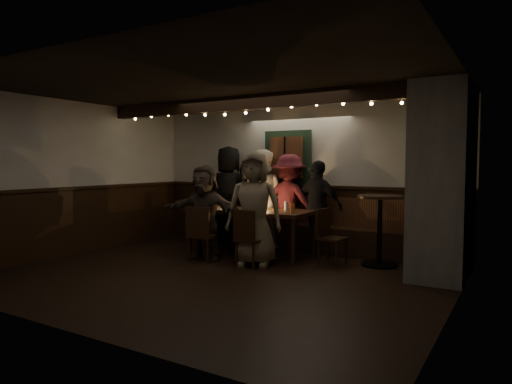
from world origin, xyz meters
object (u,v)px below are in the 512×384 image
Objects in this scene: chair_near_left at (200,231)px; person_f at (204,212)px; dining_table at (250,213)px; person_b at (248,204)px; chair_near_right at (248,235)px; person_c at (261,199)px; person_a at (229,195)px; high_top at (380,221)px; chair_end at (328,233)px; person_e at (318,207)px; person_d at (289,202)px; person_g at (254,209)px.

chair_near_left is 0.34m from person_f.
dining_table is 0.82m from person_b.
chair_near_left is at bearing -175.72° from chair_near_right.
chair_near_left is 0.48× the size of person_c.
dining_table is 1.15× the size of person_a.
high_top reaches higher than dining_table.
chair_end is 0.53× the size of person_e.
high_top is at bearing 25.19° from chair_near_left.
person_e is at bearing -171.83° from person_b.
high_top is 1.84m from person_d.
person_c is 1.40m from person_f.
chair_end is at bearing 1.56° from dining_table.
person_b is at bearing 122.04° from chair_near_right.
person_e is at bearing 159.60° from person_a.
person_c is at bearing 76.60° from person_f.
person_a is (-1.39, 1.55, 0.45)m from chair_near_right.
person_e reaches higher than chair_near_right.
chair_near_left is at bearing -151.85° from chair_end.
person_f is (-0.91, 0.14, 0.28)m from chair_near_right.
chair_end is 0.49× the size of person_d.
person_e reaches higher than dining_table.
dining_table is 2.57× the size of chair_end.
person_e is at bearing 51.12° from chair_near_left.
chair_near_left is at bearing 70.38° from person_c.
person_f is (-0.07, 0.20, 0.27)m from chair_near_left.
person_g is at bearing 82.56° from chair_near_right.
person_c is (0.29, -0.00, 0.12)m from person_b.
person_d reaches higher than chair_end.
person_c is (-1.56, 0.63, 0.42)m from chair_end.
person_e reaches higher than chair_near_left.
chair_near_left reaches higher than chair_near_right.
person_a is at bearing 163.76° from chair_end.
chair_near_left is at bearing 88.14° from person_a.
person_d is (0.36, 0.76, 0.15)m from dining_table.
person_f reaches higher than chair_near_right.
person_b is 0.90× the size of person_g.
chair_end is 0.88m from person_e.
person_c is (0.19, 1.57, 0.41)m from chair_near_left.
chair_near_right is 0.81× the size of high_top.
person_g is (0.67, -1.35, -0.03)m from person_c.
person_d is at bearing 164.57° from high_top.
chair_near_right is 2.00m from high_top.
person_d is at bearing 6.50° from person_e.
person_d reaches higher than person_e.
person_d is at bearing 58.83° from person_f.
chair_end is 1.74m from person_c.
person_b is (-0.46, 0.67, 0.08)m from dining_table.
chair_end is 1.99m from person_f.
person_a is (-0.91, 0.71, 0.23)m from dining_table.
person_d is at bearing 145.07° from chair_end.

